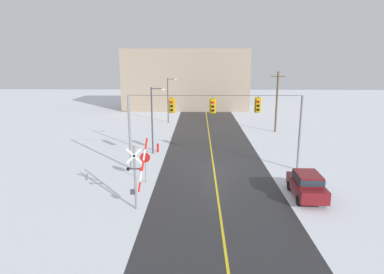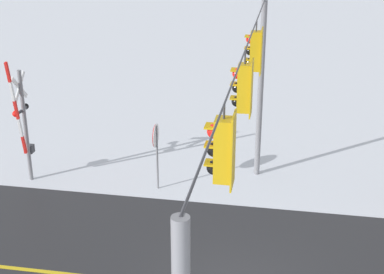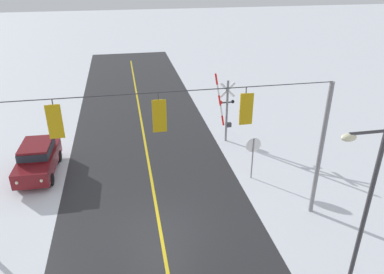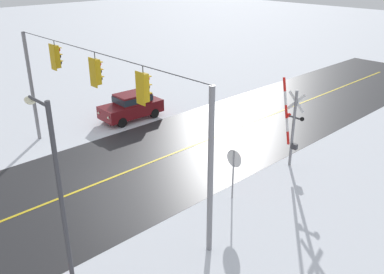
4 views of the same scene
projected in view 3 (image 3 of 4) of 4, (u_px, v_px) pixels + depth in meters
The scene contains 6 objects.
ground_plane at pixel (160, 230), 15.76m from camera, with size 160.00×160.00×0.00m, color silver.
signal_span at pixel (157, 140), 13.91m from camera, with size 14.20×0.47×6.22m.
stop_sign at pixel (253, 149), 18.81m from camera, with size 0.80×0.09×2.35m.
railroad_crossing at pixel (226, 108), 22.59m from camera, with size 1.34×0.31×4.48m.
parked_car_maroon at pixel (38, 158), 19.56m from camera, with size 1.92×4.24×1.74m.
streetlamp_near at pixel (361, 206), 10.81m from camera, with size 1.39×0.28×6.50m.
Camera 3 is at (1.02, 12.49, 10.45)m, focal length 34.19 mm.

